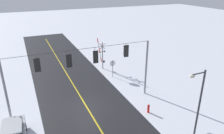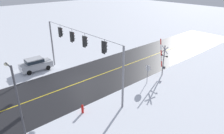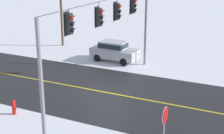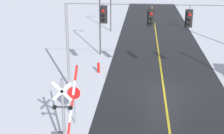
# 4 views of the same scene
# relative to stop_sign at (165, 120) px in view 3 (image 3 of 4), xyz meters

# --- Properties ---
(ground_plane) EXTENTS (160.00, 160.00, 0.00)m
(ground_plane) POSITION_rel_stop_sign_xyz_m (5.45, 5.60, -1.71)
(ground_plane) COLOR silver
(road_asphalt) EXTENTS (9.00, 80.00, 0.01)m
(road_asphalt) POSITION_rel_stop_sign_xyz_m (5.45, 11.60, -1.71)
(road_asphalt) COLOR black
(road_asphalt) RESTS_ON ground
(lane_centre_line) EXTENTS (0.14, 72.00, 0.01)m
(lane_centre_line) POSITION_rel_stop_sign_xyz_m (5.45, 11.60, -1.70)
(lane_centre_line) COLOR gold
(lane_centre_line) RESTS_ON ground
(signal_span) EXTENTS (14.20, 0.47, 6.22)m
(signal_span) POSITION_rel_stop_sign_xyz_m (5.46, 5.58, 2.70)
(signal_span) COLOR gray
(signal_span) RESTS_ON ground
(stop_sign) EXTENTS (0.80, 0.09, 2.35)m
(stop_sign) POSITION_rel_stop_sign_xyz_m (0.00, 0.00, 0.00)
(stop_sign) COLOR gray
(stop_sign) RESTS_ON ground
(parked_car_silver) EXTENTS (1.95, 4.26, 1.74)m
(parked_car_silver) POSITION_rel_stop_sign_xyz_m (12.25, 8.37, -0.76)
(parked_car_silver) COLOR #B7BABF
(parked_car_silver) RESTS_ON ground
(fire_hydrant) EXTENTS (0.24, 0.31, 0.88)m
(fire_hydrant) POSITION_rel_stop_sign_xyz_m (0.19, 9.06, -1.25)
(fire_hydrant) COLOR red
(fire_hydrant) RESTS_ON ground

